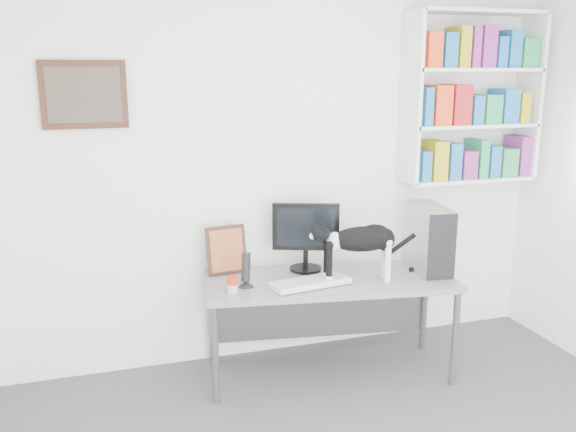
{
  "coord_description": "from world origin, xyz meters",
  "views": [
    {
      "loc": [
        -1.24,
        -2.07,
        2.05
      ],
      "look_at": [
        -0.11,
        1.53,
        1.14
      ],
      "focal_mm": 38.0,
      "sensor_mm": 36.0,
      "label": 1
    }
  ],
  "objects_px": {
    "desk": "(329,326)",
    "bookshelf": "(472,98)",
    "speaker": "(246,269)",
    "monitor": "(306,236)",
    "pc_tower": "(428,238)",
    "keyboard": "(310,282)",
    "leaning_print": "(226,249)",
    "soup_can": "(233,285)",
    "cat": "(360,253)"
  },
  "relations": [
    {
      "from": "speaker",
      "to": "leaning_print",
      "type": "xyz_separation_m",
      "value": [
        -0.06,
        0.31,
        0.05
      ]
    },
    {
      "from": "speaker",
      "to": "soup_can",
      "type": "bearing_deg",
      "value": -115.29
    },
    {
      "from": "bookshelf",
      "to": "leaning_print",
      "type": "xyz_separation_m",
      "value": [
        -1.85,
        -0.0,
        -0.99
      ]
    },
    {
      "from": "keyboard",
      "to": "leaning_print",
      "type": "xyz_separation_m",
      "value": [
        -0.46,
        0.41,
        0.15
      ]
    },
    {
      "from": "bookshelf",
      "to": "speaker",
      "type": "distance_m",
      "value": 2.1
    },
    {
      "from": "bookshelf",
      "to": "monitor",
      "type": "xyz_separation_m",
      "value": [
        -1.32,
        -0.11,
        -0.91
      ]
    },
    {
      "from": "desk",
      "to": "monitor",
      "type": "height_order",
      "value": "monitor"
    },
    {
      "from": "bookshelf",
      "to": "monitor",
      "type": "relative_size",
      "value": 2.54
    },
    {
      "from": "keyboard",
      "to": "cat",
      "type": "height_order",
      "value": "cat"
    },
    {
      "from": "desk",
      "to": "soup_can",
      "type": "relative_size",
      "value": 17.37
    },
    {
      "from": "bookshelf",
      "to": "pc_tower",
      "type": "height_order",
      "value": "bookshelf"
    },
    {
      "from": "speaker",
      "to": "desk",
      "type": "bearing_deg",
      "value": 30.5
    },
    {
      "from": "desk",
      "to": "keyboard",
      "type": "height_order",
      "value": "keyboard"
    },
    {
      "from": "keyboard",
      "to": "pc_tower",
      "type": "xyz_separation_m",
      "value": [
        0.88,
        0.06,
        0.21
      ]
    },
    {
      "from": "leaning_print",
      "to": "cat",
      "type": "relative_size",
      "value": 0.54
    },
    {
      "from": "monitor",
      "to": "cat",
      "type": "height_order",
      "value": "monitor"
    },
    {
      "from": "desk",
      "to": "bookshelf",
      "type": "bearing_deg",
      "value": 23.45
    },
    {
      "from": "leaning_print",
      "to": "speaker",
      "type": "bearing_deg",
      "value": -85.5
    },
    {
      "from": "monitor",
      "to": "pc_tower",
      "type": "distance_m",
      "value": 0.84
    },
    {
      "from": "bookshelf",
      "to": "monitor",
      "type": "height_order",
      "value": "bookshelf"
    },
    {
      "from": "desk",
      "to": "soup_can",
      "type": "xyz_separation_m",
      "value": [
        -0.68,
        -0.06,
        0.39
      ]
    },
    {
      "from": "desk",
      "to": "leaning_print",
      "type": "distance_m",
      "value": 0.88
    },
    {
      "from": "monitor",
      "to": "desk",
      "type": "bearing_deg",
      "value": -44.04
    },
    {
      "from": "bookshelf",
      "to": "cat",
      "type": "height_order",
      "value": "bookshelf"
    },
    {
      "from": "monitor",
      "to": "bookshelf",
      "type": "bearing_deg",
      "value": 25.25
    },
    {
      "from": "monitor",
      "to": "soup_can",
      "type": "relative_size",
      "value": 5.09
    },
    {
      "from": "pc_tower",
      "to": "soup_can",
      "type": "distance_m",
      "value": 1.4
    },
    {
      "from": "keyboard",
      "to": "pc_tower",
      "type": "bearing_deg",
      "value": -5.12
    },
    {
      "from": "keyboard",
      "to": "speaker",
      "type": "distance_m",
      "value": 0.43
    },
    {
      "from": "desk",
      "to": "monitor",
      "type": "bearing_deg",
      "value": 124.15
    },
    {
      "from": "speaker",
      "to": "leaning_print",
      "type": "distance_m",
      "value": 0.32
    },
    {
      "from": "desk",
      "to": "cat",
      "type": "relative_size",
      "value": 2.63
    },
    {
      "from": "desk",
      "to": "speaker",
      "type": "relative_size",
      "value": 7.08
    },
    {
      "from": "soup_can",
      "to": "monitor",
      "type": "bearing_deg",
      "value": 25.06
    },
    {
      "from": "monitor",
      "to": "leaning_print",
      "type": "distance_m",
      "value": 0.55
    },
    {
      "from": "bookshelf",
      "to": "soup_can",
      "type": "distance_m",
      "value": 2.23
    },
    {
      "from": "pc_tower",
      "to": "leaning_print",
      "type": "relative_size",
      "value": 1.34
    },
    {
      "from": "bookshelf",
      "to": "speaker",
      "type": "relative_size",
      "value": 5.27
    },
    {
      "from": "bookshelf",
      "to": "keyboard",
      "type": "relative_size",
      "value": 2.4
    },
    {
      "from": "leaning_print",
      "to": "soup_can",
      "type": "bearing_deg",
      "value": -102.81
    },
    {
      "from": "keyboard",
      "to": "soup_can",
      "type": "distance_m",
      "value": 0.51
    },
    {
      "from": "desk",
      "to": "speaker",
      "type": "distance_m",
      "value": 0.74
    },
    {
      "from": "bookshelf",
      "to": "desk",
      "type": "xyz_separation_m",
      "value": [
        -1.22,
        -0.32,
        -1.5
      ]
    },
    {
      "from": "desk",
      "to": "keyboard",
      "type": "distance_m",
      "value": 0.41
    },
    {
      "from": "desk",
      "to": "cat",
      "type": "xyz_separation_m",
      "value": [
        0.16,
        -0.12,
        0.54
      ]
    },
    {
      "from": "cat",
      "to": "bookshelf",
      "type": "bearing_deg",
      "value": 30.86
    },
    {
      "from": "pc_tower",
      "to": "speaker",
      "type": "bearing_deg",
      "value": -174.42
    },
    {
      "from": "bookshelf",
      "to": "pc_tower",
      "type": "relative_size",
      "value": 2.72
    },
    {
      "from": "leaning_print",
      "to": "cat",
      "type": "xyz_separation_m",
      "value": [
        0.79,
        -0.44,
        0.03
      ]
    },
    {
      "from": "pc_tower",
      "to": "soup_can",
      "type": "bearing_deg",
      "value": -171.49
    }
  ]
}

